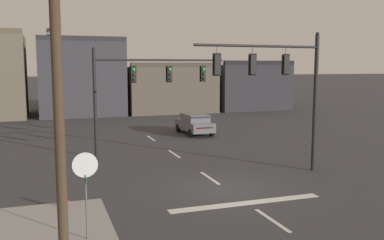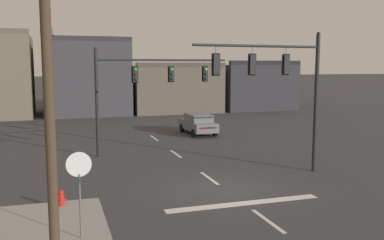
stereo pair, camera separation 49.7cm
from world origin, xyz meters
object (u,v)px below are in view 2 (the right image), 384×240
(car_lot_nearside, at_px, (198,123))
(utility_pole, at_px, (47,66))
(fire_hydrant, at_px, (61,201))
(stop_sign, at_px, (79,174))
(signal_mast_near_side, at_px, (280,78))
(signal_mast_far_side, at_px, (143,82))

(car_lot_nearside, xyz_separation_m, utility_pole, (-10.77, -20.46, 4.53))
(car_lot_nearside, xyz_separation_m, fire_hydrant, (-10.55, -15.30, -0.53))
(fire_hydrant, bearing_deg, stop_sign, -81.14)
(stop_sign, xyz_separation_m, utility_pole, (-0.75, -1.80, 3.24))
(signal_mast_near_side, bearing_deg, stop_sign, -150.79)
(stop_sign, bearing_deg, signal_mast_near_side, 29.21)
(signal_mast_near_side, bearing_deg, utility_pole, -145.40)
(stop_sign, xyz_separation_m, car_lot_nearside, (10.02, 18.67, -1.29))
(stop_sign, bearing_deg, signal_mast_far_side, 70.50)
(signal_mast_near_side, bearing_deg, car_lot_nearside, 88.94)
(signal_mast_near_side, bearing_deg, signal_mast_far_side, 125.78)
(signal_mast_near_side, distance_m, signal_mast_far_side, 9.00)
(car_lot_nearside, bearing_deg, signal_mast_far_side, -133.02)
(signal_mast_near_side, xyz_separation_m, signal_mast_far_side, (-5.26, 7.30, -0.38))
(stop_sign, height_order, fire_hydrant, stop_sign)
(stop_sign, relative_size, utility_pole, 0.28)
(signal_mast_far_side, bearing_deg, car_lot_nearside, 46.98)
(signal_mast_near_side, height_order, stop_sign, signal_mast_near_side)
(utility_pole, bearing_deg, signal_mast_near_side, 34.60)
(signal_mast_near_side, distance_m, utility_pole, 12.81)
(signal_mast_far_side, relative_size, car_lot_nearside, 1.87)
(signal_mast_near_side, xyz_separation_m, stop_sign, (-9.78, -5.47, -2.62))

